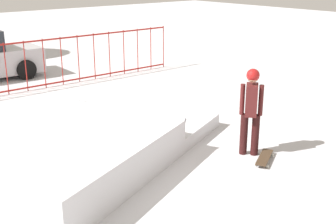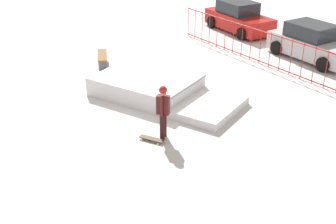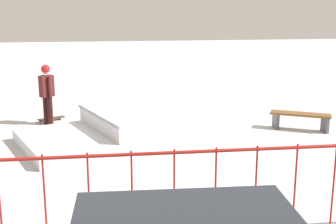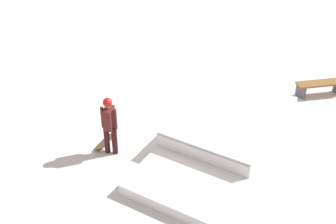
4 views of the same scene
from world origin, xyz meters
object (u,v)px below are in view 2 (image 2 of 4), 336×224
Objects in this scene: skate_ramp at (157,89)px; parked_car_red at (239,18)px; skateboard at (151,139)px; park_bench at (102,57)px; skater at (163,108)px; parked_car_silver at (312,43)px.

parked_car_red reaches higher than skate_ramp.
skateboard is 0.50× the size of park_bench.
parked_car_red reaches higher than park_bench.
skater is 0.41× the size of parked_car_silver.
parked_car_silver reaches higher than skateboard.
skater is 1.07× the size of park_bench.
parked_car_red is 5.28m from parked_car_silver.
skater is 9.90m from parked_car_silver.
skate_ramp is 3.47× the size of skater.
skate_ramp is 3.28m from skateboard.
skater is (2.66, -1.53, 0.69)m from skate_ramp.
park_bench is (-6.87, 1.93, 0.28)m from skateboard.
skate_ramp is 3.72× the size of park_bench.
skateboard is at bearing -15.72° from park_bench.
park_bench is at bearing 157.99° from skate_ramp.
skate_ramp is at bearing -91.25° from parked_car_silver.
skateboard is at bearing -49.66° from parked_car_red.
parked_car_silver is (5.27, -0.44, 0.00)m from parked_car_red.
skate_ramp is at bearing 115.50° from skateboard.
skateboard is 10.32m from parked_car_silver.
parked_car_silver reaches higher than skate_ramp.
parked_car_red is at bearing 97.08° from skate_ramp.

